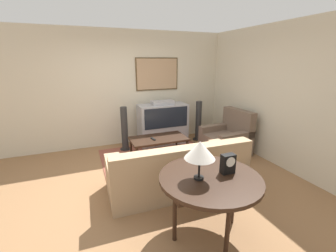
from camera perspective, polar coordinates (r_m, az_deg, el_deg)
The scene contains 14 objects.
ground_plane at distance 3.96m, azimuth -5.17°, elevation -14.29°, with size 12.00×12.00×0.00m, color #8E6642.
wall_back at distance 5.53m, azimuth -11.80°, elevation 9.18°, with size 12.00×0.10×2.70m.
wall_right at distance 4.89m, azimuth 25.65°, elevation 6.94°, with size 0.06×12.00×2.70m.
area_rug at distance 4.88m, azimuth -2.76°, elevation -7.96°, with size 2.28×1.73×0.01m.
tv at distance 5.53m, azimuth -1.34°, elevation 0.58°, with size 1.18×0.52×1.08m.
couch at distance 3.67m, azimuth 2.41°, elevation -11.67°, with size 2.18×0.98×0.83m.
armchair at distance 5.21m, azimuth 14.75°, elevation -3.35°, with size 0.92×0.93×0.97m.
coffee_table at distance 4.75m, azimuth -2.43°, elevation -3.49°, with size 1.17×0.64×0.44m.
console_table at distance 2.63m, azimuth 10.63°, elevation -13.76°, with size 1.15×1.15×0.77m.
table_lamp at distance 2.39m, azimuth 8.11°, elevation -6.16°, with size 0.33×0.33×0.44m.
mantel_clock at distance 2.67m, azimuth 14.97°, elevation -9.22°, with size 0.16×0.10×0.23m.
remote at distance 4.65m, azimuth -3.80°, elevation -3.29°, with size 0.07×0.16×0.02m.
speaker_tower_left at distance 5.23m, azimuth -10.97°, elevation -0.98°, with size 0.26×0.26×1.02m.
speaker_tower_right at distance 5.87m, azimuth 7.73°, elevation 1.07°, with size 0.26×0.26×1.02m.
Camera 1 is at (-0.93, -3.28, 2.02)m, focal length 24.00 mm.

